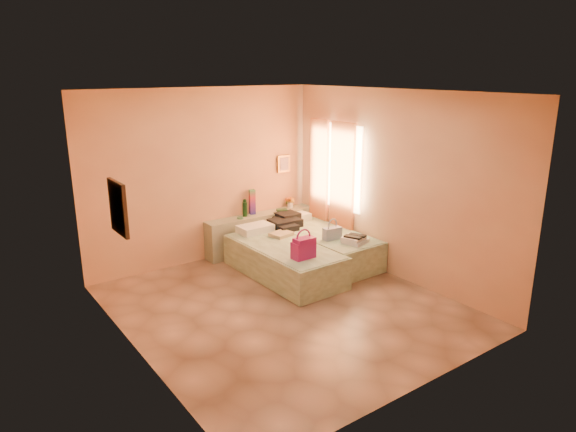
# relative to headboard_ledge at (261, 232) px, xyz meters

# --- Properties ---
(ground) EXTENTS (4.50, 4.50, 0.00)m
(ground) POSITION_rel_headboard_ledge_xyz_m (-0.98, -2.10, -0.33)
(ground) COLOR tan
(ground) RESTS_ON ground
(room_walls) EXTENTS (4.02, 4.51, 2.81)m
(room_walls) POSITION_rel_headboard_ledge_xyz_m (-0.77, -1.53, 1.46)
(room_walls) COLOR #F2B881
(room_walls) RESTS_ON ground
(headboard_ledge) EXTENTS (2.05, 0.30, 0.65)m
(headboard_ledge) POSITION_rel_headboard_ledge_xyz_m (0.00, 0.00, 0.00)
(headboard_ledge) COLOR #9CA385
(headboard_ledge) RESTS_ON ground
(bed_left) EXTENTS (0.93, 2.01, 0.50)m
(bed_left) POSITION_rel_headboard_ledge_xyz_m (-0.38, -1.22, -0.08)
(bed_left) COLOR beige
(bed_left) RESTS_ON ground
(bed_right) EXTENTS (0.93, 2.01, 0.50)m
(bed_right) POSITION_rel_headboard_ledge_xyz_m (0.52, -1.05, -0.08)
(bed_right) COLOR beige
(bed_right) RESTS_ON ground
(water_bottle) EXTENTS (0.08, 0.08, 0.28)m
(water_bottle) POSITION_rel_headboard_ledge_xyz_m (-0.29, 0.03, 0.47)
(water_bottle) COLOR #123218
(water_bottle) RESTS_ON headboard_ledge
(rainbow_box) EXTENTS (0.12, 0.12, 0.43)m
(rainbow_box) POSITION_rel_headboard_ledge_xyz_m (-0.12, 0.07, 0.54)
(rainbow_box) COLOR #9E1366
(rainbow_box) RESTS_ON headboard_ledge
(small_dish) EXTENTS (0.13, 0.13, 0.03)m
(small_dish) POSITION_rel_headboard_ledge_xyz_m (-0.44, -0.05, 0.34)
(small_dish) COLOR #47825D
(small_dish) RESTS_ON headboard_ledge
(green_book) EXTENTS (0.22, 0.20, 0.03)m
(green_book) POSITION_rel_headboard_ledge_xyz_m (0.41, -0.06, 0.34)
(green_book) COLOR #254529
(green_book) RESTS_ON headboard_ledge
(flower_vase) EXTENTS (0.23, 0.23, 0.24)m
(flower_vase) POSITION_rel_headboard_ledge_xyz_m (0.67, 0.05, 0.44)
(flower_vase) COLOR white
(flower_vase) RESTS_ON headboard_ledge
(magenta_handbag) EXTENTS (0.33, 0.19, 0.31)m
(magenta_handbag) POSITION_rel_headboard_ledge_xyz_m (-0.46, -1.82, 0.33)
(magenta_handbag) COLOR #9E1366
(magenta_handbag) RESTS_ON bed_left
(khaki_garment) EXTENTS (0.37, 0.32, 0.06)m
(khaki_garment) POSITION_rel_headboard_ledge_xyz_m (-0.15, -0.83, 0.20)
(khaki_garment) COLOR tan
(khaki_garment) RESTS_ON bed_left
(clothes_pile) EXTENTS (0.59, 0.59, 0.17)m
(clothes_pile) POSITION_rel_headboard_ledge_xyz_m (0.24, -0.45, 0.26)
(clothes_pile) COLOR black
(clothes_pile) RESTS_ON bed_right
(blue_handbag) EXTENTS (0.30, 0.15, 0.19)m
(blue_handbag) POSITION_rel_headboard_ledge_xyz_m (0.41, -1.43, 0.27)
(blue_handbag) COLOR #3E5E97
(blue_handbag) RESTS_ON bed_right
(towel_stack) EXTENTS (0.42, 0.39, 0.10)m
(towel_stack) POSITION_rel_headboard_ledge_xyz_m (0.59, -1.77, 0.23)
(towel_stack) COLOR silver
(towel_stack) RESTS_ON bed_right
(sandal_pair) EXTENTS (0.28, 0.32, 0.03)m
(sandal_pair) POSITION_rel_headboard_ledge_xyz_m (0.56, -1.79, 0.29)
(sandal_pair) COLOR black
(sandal_pair) RESTS_ON towel_stack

